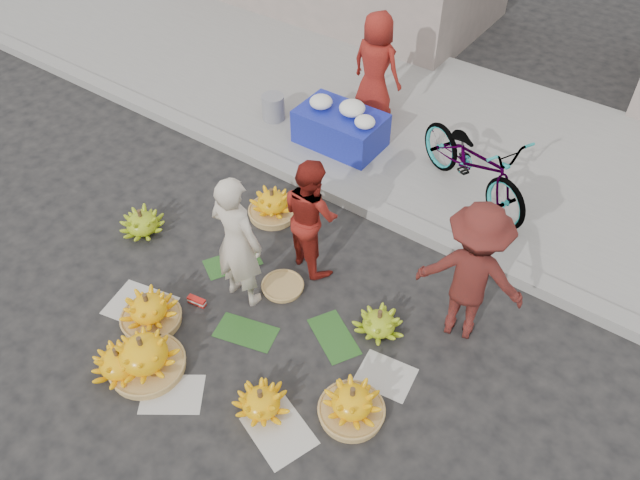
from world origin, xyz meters
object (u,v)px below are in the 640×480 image
Objects in this scene: banana_bunch_0 at (149,310)px; vendor_cream at (237,242)px; bicycle at (474,162)px; flower_table at (341,126)px; banana_bunch_4 at (352,404)px.

banana_bunch_0 is 1.22m from vendor_cream.
vendor_cream is 3.24m from bicycle.
flower_table is at bearing 91.37° from banana_bunch_0.
banana_bunch_0 reaches higher than banana_bunch_4.
bicycle is at bearing 97.94° from banana_bunch_4.
banana_bunch_0 is at bearing -172.37° from banana_bunch_4.
vendor_cream reaches higher than banana_bunch_4.
vendor_cream is at bearing -77.66° from flower_table.
vendor_cream is (-1.82, 0.55, 0.65)m from banana_bunch_4.
bicycle reaches higher than banana_bunch_4.
bicycle is at bearing 0.72° from flower_table.
banana_bunch_4 is 0.59× the size of flower_table.
vendor_cream is at bearing 57.37° from banana_bunch_0.
banana_bunch_4 is 0.42× the size of vendor_cream.
bicycle reaches higher than banana_bunch_0.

